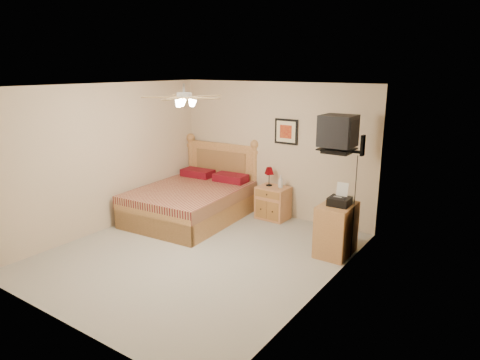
# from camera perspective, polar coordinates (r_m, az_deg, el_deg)

# --- Properties ---
(floor) EXTENTS (4.50, 4.50, 0.00)m
(floor) POSITION_cam_1_polar(r_m,az_deg,el_deg) (6.65, -5.62, -9.71)
(floor) COLOR #9D998E
(floor) RESTS_ON ground
(ceiling) EXTENTS (4.00, 4.50, 0.04)m
(ceiling) POSITION_cam_1_polar(r_m,az_deg,el_deg) (6.06, -6.23, 12.36)
(ceiling) COLOR white
(ceiling) RESTS_ON ground
(wall_back) EXTENTS (4.00, 0.04, 2.50)m
(wall_back) POSITION_cam_1_polar(r_m,az_deg,el_deg) (8.04, 4.49, 4.02)
(wall_back) COLOR beige
(wall_back) RESTS_ON ground
(wall_front) EXTENTS (4.00, 0.04, 2.50)m
(wall_front) POSITION_cam_1_polar(r_m,az_deg,el_deg) (4.82, -23.45, -4.61)
(wall_front) COLOR beige
(wall_front) RESTS_ON ground
(wall_left) EXTENTS (0.04, 4.50, 2.50)m
(wall_left) POSITION_cam_1_polar(r_m,az_deg,el_deg) (7.65, -17.46, 2.82)
(wall_left) COLOR beige
(wall_left) RESTS_ON ground
(wall_right) EXTENTS (0.04, 4.50, 2.50)m
(wall_right) POSITION_cam_1_polar(r_m,az_deg,el_deg) (5.21, 11.18, -2.21)
(wall_right) COLOR beige
(wall_right) RESTS_ON ground
(bed) EXTENTS (1.81, 2.29, 1.41)m
(bed) POSITION_cam_1_polar(r_m,az_deg,el_deg) (7.89, -6.74, -0.31)
(bed) COLOR olive
(bed) RESTS_ON ground
(nightstand) EXTENTS (0.58, 0.44, 0.61)m
(nightstand) POSITION_cam_1_polar(r_m,az_deg,el_deg) (7.99, 4.43, -3.03)
(nightstand) COLOR #C27844
(nightstand) RESTS_ON ground
(table_lamp) EXTENTS (0.20, 0.20, 0.35)m
(table_lamp) POSITION_cam_1_polar(r_m,az_deg,el_deg) (7.94, 3.90, 0.48)
(table_lamp) COLOR #5A0107
(table_lamp) RESTS_ON nightstand
(lotion_bottle) EXTENTS (0.12, 0.12, 0.24)m
(lotion_bottle) POSITION_cam_1_polar(r_m,az_deg,el_deg) (7.82, 5.45, -0.22)
(lotion_bottle) COLOR silver
(lotion_bottle) RESTS_ON nightstand
(framed_picture) EXTENTS (0.46, 0.04, 0.46)m
(framed_picture) POSITION_cam_1_polar(r_m,az_deg,el_deg) (7.83, 6.19, 6.43)
(framed_picture) COLOR black
(framed_picture) RESTS_ON wall_back
(dresser) EXTENTS (0.47, 0.67, 0.79)m
(dresser) POSITION_cam_1_polar(r_m,az_deg,el_deg) (6.61, 12.70, -6.46)
(dresser) COLOR #9E673E
(dresser) RESTS_ON ground
(fax_machine) EXTENTS (0.32, 0.33, 0.32)m
(fax_machine) POSITION_cam_1_polar(r_m,az_deg,el_deg) (6.40, 13.18, -1.94)
(fax_machine) COLOR black
(fax_machine) RESTS_ON dresser
(magazine_lower) EXTENTS (0.30, 0.34, 0.03)m
(magazine_lower) POSITION_cam_1_polar(r_m,az_deg,el_deg) (6.66, 13.15, -2.60)
(magazine_lower) COLOR #B1A78C
(magazine_lower) RESTS_ON dresser
(magazine_upper) EXTENTS (0.32, 0.36, 0.02)m
(magazine_upper) POSITION_cam_1_polar(r_m,az_deg,el_deg) (6.67, 13.16, -2.34)
(magazine_upper) COLOR tan
(magazine_upper) RESTS_ON magazine_lower
(wall_tv) EXTENTS (0.56, 0.46, 0.58)m
(wall_tv) POSITION_cam_1_polar(r_m,az_deg,el_deg) (6.40, 14.18, 5.92)
(wall_tv) COLOR black
(wall_tv) RESTS_ON wall_right
(ceiling_fan) EXTENTS (1.14, 1.14, 0.28)m
(ceiling_fan) POSITION_cam_1_polar(r_m,az_deg,el_deg) (5.91, -7.47, 10.91)
(ceiling_fan) COLOR silver
(ceiling_fan) RESTS_ON ceiling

